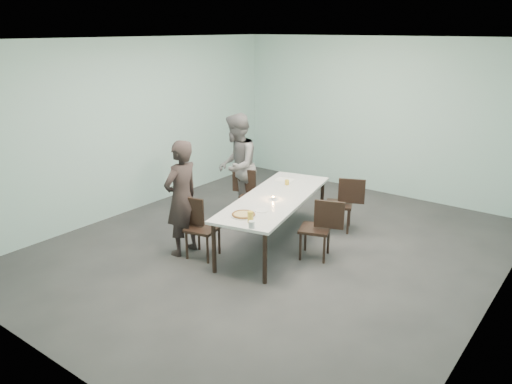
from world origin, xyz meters
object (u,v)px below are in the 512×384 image
Objects in this scene: side_plate at (261,211)px; chair_far_left at (250,191)px; pizza at (244,215)px; beer_glass at (250,217)px; chair_near_right at (321,225)px; tealight at (273,198)px; chair_near_left at (198,223)px; water_tumbler at (252,225)px; table at (275,200)px; amber_tumbler at (287,182)px; chair_far_right at (344,201)px; diner_near at (182,198)px; diner_far at (237,166)px.

chair_far_left is at bearing 133.04° from side_plate.
beer_glass is at bearing -30.78° from pizza.
tealight is at bearing -11.98° from chair_near_right.
beer_glass reaches higher than chair_far_left.
chair_near_left is at bearing -127.22° from tealight.
beer_glass is 1.67× the size of water_tumbler.
chair_near_left is 0.80m from pizza.
chair_far_left reaches higher than tealight.
table is 34.17× the size of amber_tumbler.
beer_glass reaches higher than pizza.
chair_near_right reaches higher than side_plate.
chair_near_left is at bearing 178.99° from beer_glass.
side_plate is at bearing 13.65° from chair_near_left.
amber_tumbler is at bearing 107.14° from table.
chair_far_right reaches higher than side_plate.
chair_near_right is (0.81, -0.02, -0.19)m from table.
chair_far_left is 2.26m from water_tumbler.
water_tumbler is (-0.35, -1.15, 0.29)m from chair_near_right.
tealight is (-0.41, 1.05, -0.02)m from water_tumbler.
tealight is at bearing -71.93° from amber_tumbler.
water_tumbler is (-0.13, -2.28, 0.29)m from chair_far_right.
diner_near is (-0.87, -1.07, 0.15)m from table.
chair_far_right reaches higher than table.
table is at bearing -48.73° from chair_far_left.
diner_near reaches higher than amber_tumbler.
chair_near_right reaches higher than pizza.
amber_tumbler is (-1.00, 0.63, 0.29)m from chair_near_right.
tealight is at bearing 107.03° from side_plate.
chair_near_left is 15.54× the size of tealight.
diner_far reaches higher than chair_far_left.
diner_far is 1.03m from amber_tumbler.
chair_near_left is at bearing -9.11° from diner_far.
chair_far_right is at bearing 77.46° from diner_far.
side_plate is 1.27m from amber_tumbler.
pizza is at bearing -78.54° from amber_tumbler.
tealight is (1.26, -0.70, -0.13)m from diner_far.
diner_far is 9.96× the size of side_plate.
beer_glass is at bearing 132.17° from water_tumbler.
side_plate is 1.20× the size of beer_glass.
chair_far_left is 5.80× the size of beer_glass.
diner_far is at bearing -168.54° from diner_near.
chair_near_right is 2.56× the size of pizza.
chair_near_left reaches higher than tealight.
diner_near is at bearing 175.64° from water_tumbler.
pizza is at bearing 53.69° from chair_far_right.
side_plate is 0.51m from tealight.
chair_near_left is 1.75m from diner_far.
diner_near is (0.05, -1.67, 0.34)m from chair_far_left.
chair_near_left is at bearing 102.65° from diner_near.
chair_near_right is at bearing 77.91° from chair_far_right.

